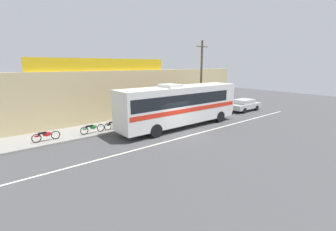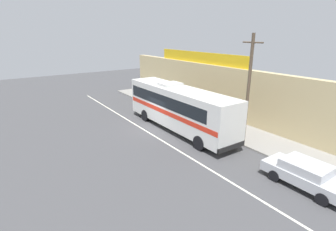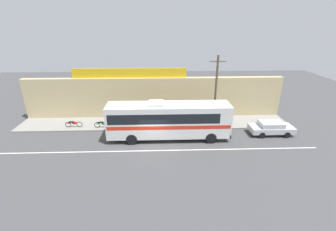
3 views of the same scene
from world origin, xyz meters
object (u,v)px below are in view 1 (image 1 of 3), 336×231
at_px(motorcycle_red, 129,121).
at_px(motorcycle_green, 92,128).
at_px(parked_car, 244,105).
at_px(motorcycle_orange, 115,124).
at_px(utility_pole, 201,77).
at_px(intercity_bus, 180,104).
at_px(motorcycle_black, 46,135).
at_px(pedestrian_near_shop, 170,107).

bearing_deg(motorcycle_red, motorcycle_green, -178.27).
bearing_deg(parked_car, motorcycle_green, 173.62).
bearing_deg(motorcycle_green, motorcycle_orange, 0.16).
distance_m(utility_pole, motorcycle_green, 12.43).
relative_size(intercity_bus, motorcycle_red, 6.30).
height_order(motorcycle_orange, motorcycle_black, same).
distance_m(motorcycle_green, pedestrian_near_shop, 8.59).
bearing_deg(intercity_bus, parked_car, 2.72).
height_order(motorcycle_green, pedestrian_near_shop, pedestrian_near_shop).
bearing_deg(parked_car, motorcycle_red, 171.77).
height_order(motorcycle_green, motorcycle_red, same).
bearing_deg(motorcycle_red, motorcycle_black, 178.86).
distance_m(intercity_bus, pedestrian_near_shop, 3.88).
relative_size(intercity_bus, motorcycle_green, 6.11).
bearing_deg(utility_pole, motorcycle_green, 179.19).
height_order(motorcycle_orange, pedestrian_near_shop, pedestrian_near_shop).
height_order(utility_pole, pedestrian_near_shop, utility_pole).
relative_size(intercity_bus, utility_pole, 1.54).
relative_size(motorcycle_orange, pedestrian_near_shop, 1.12).
xyz_separation_m(motorcycle_green, motorcycle_red, (3.29, 0.10, 0.00)).
height_order(intercity_bus, motorcycle_black, intercity_bus).
bearing_deg(motorcycle_green, utility_pole, -0.81).
bearing_deg(pedestrian_near_shop, intercity_bus, -115.53).
relative_size(motorcycle_red, pedestrian_near_shop, 1.10).
height_order(intercity_bus, motorcycle_red, intercity_bus).
distance_m(motorcycle_orange, pedestrian_near_shop, 6.71).
distance_m(utility_pole, motorcycle_black, 15.54).
relative_size(motorcycle_orange, motorcycle_black, 1.04).
bearing_deg(motorcycle_red, pedestrian_near_shop, 9.15).
height_order(parked_car, pedestrian_near_shop, pedestrian_near_shop).
xyz_separation_m(motorcycle_red, pedestrian_near_shop, (5.23, 0.84, 0.57)).
height_order(intercity_bus, utility_pole, utility_pole).
bearing_deg(utility_pole, intercity_bus, -155.48).
relative_size(motorcycle_green, pedestrian_near_shop, 1.13).
bearing_deg(motorcycle_orange, motorcycle_green, -179.84).
bearing_deg(motorcycle_black, utility_pole, -1.50).
height_order(intercity_bus, parked_car, intercity_bus).
bearing_deg(motorcycle_green, parked_car, -6.38).
bearing_deg(pedestrian_near_shop, motorcycle_red, -170.85).
bearing_deg(intercity_bus, pedestrian_near_shop, 64.47).
xyz_separation_m(motorcycle_black, pedestrian_near_shop, (11.73, 0.71, 0.57)).
relative_size(motorcycle_orange, motorcycle_green, 0.99).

